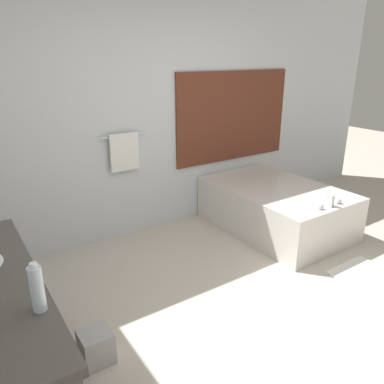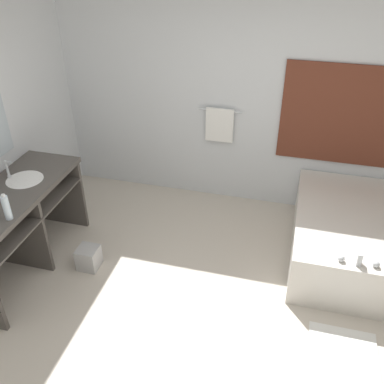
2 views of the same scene
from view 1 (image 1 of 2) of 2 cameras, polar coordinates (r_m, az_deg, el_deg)
name	(u,v)px [view 1 (image 1 of 2)]	position (r m, az deg, el deg)	size (l,w,h in m)	color
ground_plane	(290,334)	(3.06, 14.69, -20.14)	(16.00, 16.00, 0.00)	beige
wall_back_with_blinds	(148,114)	(4.19, -6.67, 11.76)	(7.40, 0.13, 2.70)	silver
bathtub	(275,206)	(4.50, 12.58, -2.02)	(1.08, 1.64, 0.64)	silver
water_bottle_1	(37,288)	(1.80, -22.55, -13.40)	(0.06, 0.06, 0.24)	silver
waste_bin	(96,346)	(2.78, -14.41, -21.84)	(0.20, 0.20, 0.23)	#B2B2B2
bath_mat	(381,283)	(3.88, 26.79, -12.23)	(0.55, 0.78, 0.02)	white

